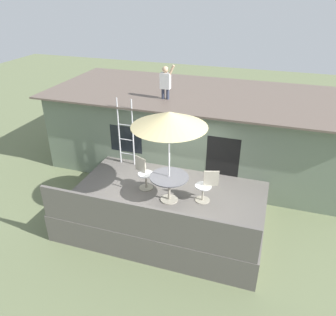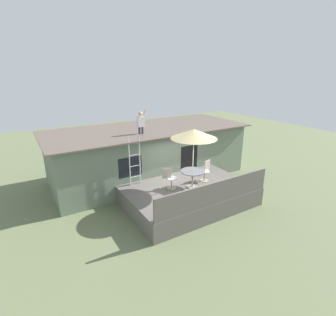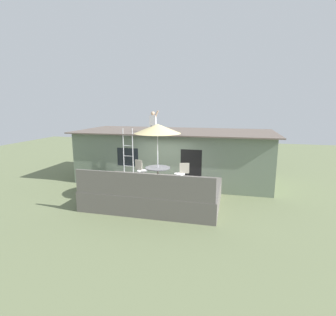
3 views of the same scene
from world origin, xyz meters
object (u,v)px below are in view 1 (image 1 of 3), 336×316
(person_figure, at_px, (166,80))
(patio_chair_right, at_px, (206,186))
(patio_table, at_px, (169,182))
(patio_chair_left, at_px, (144,173))
(patio_umbrella, at_px, (169,119))
(step_ladder, at_px, (126,132))

(person_figure, xyz_separation_m, patio_chair_right, (1.96, -2.48, -2.06))
(patio_table, bearing_deg, patio_chair_left, 155.85)
(patio_chair_right, bearing_deg, patio_table, -0.00)
(patio_umbrella, bearing_deg, step_ladder, 141.11)
(patio_table, relative_size, patio_chair_left, 1.13)
(patio_table, bearing_deg, step_ladder, 141.11)
(patio_chair_left, distance_m, patio_chair_right, 1.83)
(person_figure, distance_m, patio_chair_left, 3.14)
(person_figure, bearing_deg, patio_chair_left, -86.68)
(patio_chair_left, xyz_separation_m, patio_chair_right, (1.83, -0.11, 0.00))
(patio_umbrella, xyz_separation_m, patio_chair_left, (-0.89, 0.40, -1.89))
(person_figure, distance_m, patio_chair_right, 3.78)
(step_ladder, bearing_deg, person_figure, 52.49)
(patio_table, distance_m, person_figure, 3.53)
(person_figure, relative_size, patio_chair_left, 1.21)
(patio_chair_right, bearing_deg, patio_chair_left, -20.36)
(patio_table, relative_size, step_ladder, 0.47)
(person_figure, bearing_deg, patio_umbrella, -69.69)
(step_ladder, distance_m, person_figure, 2.07)
(step_ladder, xyz_separation_m, patio_chair_right, (2.88, -1.28, -0.64))
(patio_chair_left, bearing_deg, patio_chair_right, 20.59)
(patio_table, bearing_deg, patio_chair_right, 16.79)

